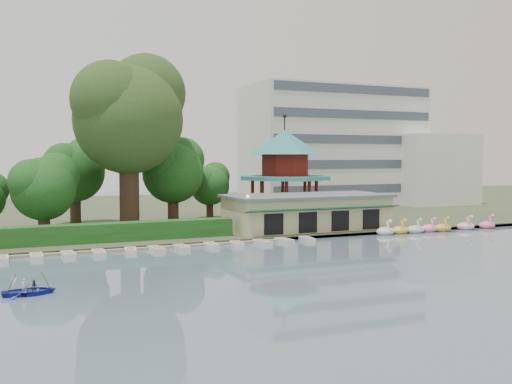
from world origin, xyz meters
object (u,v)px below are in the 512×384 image
dock (119,249)px  rowboat_with_passengers (29,287)px  boathouse (307,211)px  pavilion (285,165)px  big_tree (129,111)px

dock → rowboat_with_passengers: 16.80m
rowboat_with_passengers → boathouse: bearing=33.1°
pavilion → big_tree: big_tree is taller
dock → rowboat_with_passengers: size_ratio=7.48×
boathouse → big_tree: 22.84m
dock → boathouse: size_ratio=1.83×
boathouse → pavilion: pavilion is taller
pavilion → rowboat_with_passengers: 44.12m
pavilion → big_tree: 22.07m
dock → pavilion: (24.00, 14.80, 7.36)m
boathouse → big_tree: big_tree is taller
dock → boathouse: 22.62m
dock → rowboat_with_passengers: rowboat_with_passengers is taller
boathouse → pavilion: (2.00, 10.03, 5.11)m
boathouse → pavilion: bearing=78.7°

